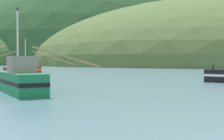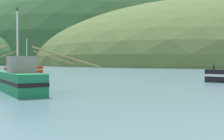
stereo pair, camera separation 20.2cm
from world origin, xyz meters
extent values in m
ellipsoid|color=#516B38|center=(11.06, 145.46, 0.00)|extent=(157.47, 125.98, 51.45)
ellipsoid|color=#386633|center=(-81.93, 142.35, 0.00)|extent=(108.95, 87.16, 38.58)
ellipsoid|color=#2D562D|center=(-37.43, 169.40, 0.00)|extent=(165.73, 132.59, 92.41)
cube|color=red|center=(-15.51, 45.22, 0.57)|extent=(4.07, 9.63, 1.15)
cube|color=gold|center=(-15.51, 45.22, 0.63)|extent=(4.11, 9.73, 0.21)
cone|color=red|center=(-16.31, 49.45, 1.50)|extent=(0.23, 0.23, 0.70)
cube|color=gray|center=(-15.33, 44.29, 1.63)|extent=(2.39, 2.87, 0.97)
cylinder|color=silver|center=(-15.62, 45.84, 3.11)|extent=(0.12, 0.12, 3.93)
cube|color=gold|center=(-15.62, 45.84, 5.20)|extent=(0.10, 0.36, 0.20)
cylinder|color=#997F4C|center=(-11.24, 46.04, 2.45)|extent=(6.27, 1.31, 2.11)
cube|color=#197A47|center=(-1.50, 21.13, 0.69)|extent=(6.62, 6.69, 1.38)
cube|color=black|center=(-1.50, 21.13, 0.76)|extent=(6.69, 6.76, 0.25)
cone|color=#197A47|center=(-3.94, 23.62, 1.73)|extent=(0.28, 0.28, 0.70)
cube|color=gray|center=(-0.97, 20.60, 1.91)|extent=(2.26, 2.26, 1.07)
cylinder|color=silver|center=(-1.73, 21.38, 3.44)|extent=(0.12, 0.12, 4.13)
cube|color=black|center=(-1.73, 21.38, 5.63)|extent=(0.27, 0.28, 0.20)
cylinder|color=#997F4C|center=(0.98, 23.57, 2.39)|extent=(3.76, 3.70, 1.53)
cone|color=black|center=(11.03, 36.66, 1.60)|extent=(0.26, 0.26, 0.70)
camera|label=1|loc=(10.83, 1.12, 2.26)|focal=54.48mm
camera|label=2|loc=(11.03, 1.17, 2.26)|focal=54.48mm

